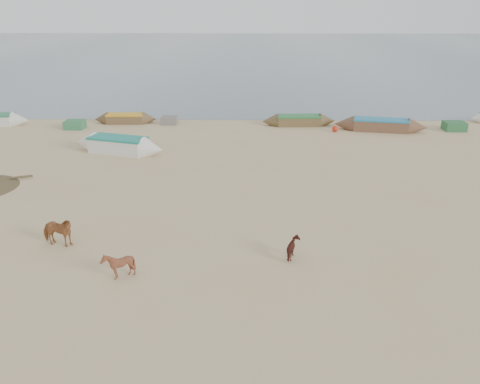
# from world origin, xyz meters

# --- Properties ---
(ground) EXTENTS (140.00, 140.00, 0.00)m
(ground) POSITION_xyz_m (0.00, 0.00, 0.00)
(ground) COLOR tan
(ground) RESTS_ON ground
(sea) EXTENTS (160.00, 160.00, 0.00)m
(sea) POSITION_xyz_m (0.00, 82.00, 0.01)
(sea) COLOR slate
(sea) RESTS_ON ground
(cow_adult) EXTENTS (1.53, 0.93, 1.21)m
(cow_adult) POSITION_xyz_m (-6.92, 0.79, 0.60)
(cow_adult) COLOR #9D5E33
(cow_adult) RESTS_ON ground
(calf_front) EXTENTS (1.07, 1.00, 0.99)m
(calf_front) POSITION_xyz_m (-4.01, -1.42, 0.50)
(calf_front) COLOR brown
(calf_front) RESTS_ON ground
(calf_right) EXTENTS (0.79, 0.88, 0.78)m
(calf_right) POSITION_xyz_m (2.05, 0.03, 0.39)
(calf_right) COLOR #51211A
(calf_right) RESTS_ON ground
(near_canoe) EXTENTS (6.26, 3.13, 1.00)m
(near_canoe) POSITION_xyz_m (-7.77, 12.97, 0.50)
(near_canoe) COLOR silver
(near_canoe) RESTS_ON ground
(waterline_canoes) EXTENTS (52.03, 5.00, 0.89)m
(waterline_canoes) POSITION_xyz_m (5.48, 20.30, 0.41)
(waterline_canoes) COLOR silver
(waterline_canoes) RESTS_ON ground
(beach_clutter) EXTENTS (44.09, 3.34, 0.64)m
(beach_clutter) POSITION_xyz_m (4.42, 19.73, 0.30)
(beach_clutter) COLOR #337247
(beach_clutter) RESTS_ON ground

